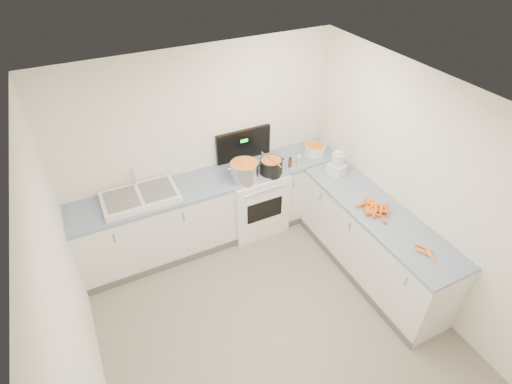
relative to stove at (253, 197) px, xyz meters
name	(u,v)px	position (x,y,z in m)	size (l,w,h in m)	color
floor	(276,332)	(-0.55, -1.69, -0.47)	(3.50, 4.00, 0.00)	gray
ceiling	(287,124)	(-0.55, -1.69, 2.03)	(3.50, 4.00, 0.00)	white
wall_back	(203,147)	(-0.55, 0.31, 0.78)	(3.50, 2.50, 0.00)	white
wall_left	(73,326)	(-2.30, -1.69, 0.78)	(4.00, 2.50, 0.00)	white
wall_right	(427,197)	(1.20, -1.69, 0.78)	(4.00, 2.50, 0.00)	white
counter_back	(215,208)	(-0.55, 0.01, 0.00)	(3.50, 0.62, 0.94)	white
counter_right	(372,241)	(0.90, -1.39, 0.00)	(0.62, 2.20, 0.94)	white
stove	(253,197)	(0.00, 0.00, 0.00)	(0.76, 0.65, 1.36)	white
sink	(140,197)	(-1.45, 0.02, 0.50)	(0.86, 0.52, 0.31)	white
steel_pot	(244,172)	(-0.19, -0.15, 0.57)	(0.34, 0.34, 0.25)	silver
black_pot	(271,167)	(0.17, -0.17, 0.55)	(0.29, 0.29, 0.20)	black
wooden_spoon	(271,159)	(0.17, -0.17, 0.66)	(0.02, 0.02, 0.41)	#AD7A47
mixing_bowl	(315,150)	(0.91, -0.03, 0.53)	(0.28, 0.28, 0.13)	white
extract_bottle	(290,163)	(0.45, -0.16, 0.53)	(0.05, 0.05, 0.12)	#593319
spice_jar	(298,160)	(0.59, -0.14, 0.52)	(0.06, 0.06, 0.10)	#E5B266
food_processor	(337,165)	(0.89, -0.56, 0.61)	(0.21, 0.23, 0.33)	white
carrot_pile	(374,209)	(0.84, -1.36, 0.50)	(0.37, 0.47, 0.08)	orange
peeled_carrots	(427,253)	(0.88, -2.11, 0.49)	(0.16, 0.31, 0.04)	orange
peelings	(121,198)	(-1.65, 0.02, 0.54)	(0.22, 0.24, 0.01)	tan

